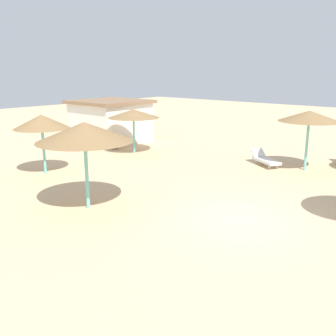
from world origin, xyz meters
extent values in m
plane|color=#DBBA8C|center=(0.00, 0.00, 0.00)|extent=(80.00, 80.00, 0.00)
cylinder|color=#6BC6BC|center=(7.51, 0.99, 1.20)|extent=(0.12, 0.12, 2.40)
cone|color=olive|center=(7.51, 0.99, 2.55)|extent=(2.79, 2.79, 0.49)
cylinder|color=#6BC6BC|center=(4.86, 9.82, 1.05)|extent=(0.12, 0.12, 2.11)
cone|color=olive|center=(4.86, 9.82, 2.24)|extent=(2.89, 2.89, 0.47)
cylinder|color=#6BC6BC|center=(-0.90, 9.68, 1.08)|extent=(0.12, 0.12, 2.16)
cone|color=olive|center=(-0.90, 9.68, 2.37)|extent=(2.47, 2.47, 0.62)
cylinder|color=#6BC6BC|center=(-2.45, 4.49, 1.21)|extent=(0.12, 0.12, 2.41)
cone|color=olive|center=(-2.45, 4.49, 2.64)|extent=(3.19, 3.19, 0.65)
cube|color=white|center=(7.00, 2.72, 0.28)|extent=(1.42, 1.79, 0.12)
cube|color=white|center=(7.41, 3.41, 0.51)|extent=(0.80, 0.74, 0.40)
cylinder|color=silver|center=(7.11, 3.35, 0.11)|extent=(0.06, 0.06, 0.22)
cylinder|color=silver|center=(7.49, 3.13, 0.11)|extent=(0.06, 0.06, 0.22)
cylinder|color=silver|center=(6.50, 2.32, 0.11)|extent=(0.06, 0.06, 0.22)
cylinder|color=silver|center=(6.88, 2.09, 0.11)|extent=(0.06, 0.06, 0.22)
cube|color=brown|center=(4.93, 12.04, 0.45)|extent=(0.49, 1.52, 0.08)
cube|color=brown|center=(4.89, 11.49, 0.21)|extent=(0.37, 0.14, 0.41)
cube|color=brown|center=(4.96, 12.59, 0.21)|extent=(0.37, 0.14, 0.41)
cube|color=silver|center=(8.16, 17.04, 0.67)|extent=(4.20, 2.25, 0.90)
cube|color=#262D38|center=(7.97, 17.01, 1.42)|extent=(2.20, 1.83, 0.60)
cylinder|color=black|center=(9.38, 18.10, 0.32)|extent=(0.66, 0.31, 0.64)
cylinder|color=black|center=(9.62, 16.36, 0.32)|extent=(0.66, 0.31, 0.64)
cylinder|color=black|center=(6.70, 17.72, 0.32)|extent=(0.66, 0.31, 0.64)
cylinder|color=black|center=(6.95, 15.98, 0.32)|extent=(0.66, 0.31, 0.64)
cube|color=white|center=(6.42, 13.62, 1.25)|extent=(3.91, 3.95, 2.49)
cube|color=#8C6B4C|center=(6.42, 13.62, 2.59)|extent=(4.31, 4.35, 0.20)
camera|label=1|loc=(-10.06, -5.83, 4.62)|focal=41.38mm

